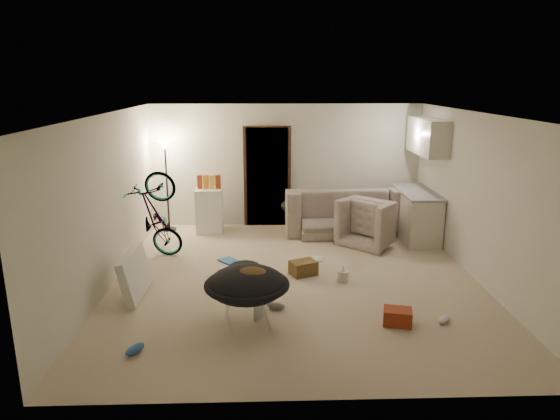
{
  "coord_description": "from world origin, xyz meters",
  "views": [
    {
      "loc": [
        -0.48,
        -7.13,
        2.98
      ],
      "look_at": [
        -0.22,
        0.6,
        0.94
      ],
      "focal_mm": 32.0,
      "sensor_mm": 36.0,
      "label": 1
    }
  ],
  "objects_px": {
    "mini_fridge": "(209,210)",
    "kitchen_counter": "(415,215)",
    "floor_lamp": "(166,166)",
    "bicycle": "(157,234)",
    "saucer_chair": "(247,292)",
    "drink_case_a": "(303,268)",
    "drink_case_b": "(397,317)",
    "tv_box": "(135,274)",
    "armchair": "(374,226)",
    "sofa": "(342,215)",
    "juicer": "(343,275)"
  },
  "relations": [
    {
      "from": "mini_fridge",
      "to": "drink_case_a",
      "type": "distance_m",
      "value": 2.94
    },
    {
      "from": "floor_lamp",
      "to": "drink_case_b",
      "type": "xyz_separation_m",
      "value": [
        3.58,
        -4.15,
        -1.21
      ]
    },
    {
      "from": "floor_lamp",
      "to": "bicycle",
      "type": "relative_size",
      "value": 1.17
    },
    {
      "from": "mini_fridge",
      "to": "kitchen_counter",
      "type": "bearing_deg",
      "value": -9.25
    },
    {
      "from": "floor_lamp",
      "to": "mini_fridge",
      "type": "height_order",
      "value": "floor_lamp"
    },
    {
      "from": "floor_lamp",
      "to": "mini_fridge",
      "type": "distance_m",
      "value": 1.21
    },
    {
      "from": "kitchen_counter",
      "to": "drink_case_a",
      "type": "height_order",
      "value": "kitchen_counter"
    },
    {
      "from": "sofa",
      "to": "saucer_chair",
      "type": "xyz_separation_m",
      "value": [
        -1.78,
        -3.9,
        0.11
      ]
    },
    {
      "from": "kitchen_counter",
      "to": "bicycle",
      "type": "relative_size",
      "value": 0.97
    },
    {
      "from": "mini_fridge",
      "to": "drink_case_a",
      "type": "relative_size",
      "value": 2.24
    },
    {
      "from": "floor_lamp",
      "to": "drink_case_a",
      "type": "xyz_separation_m",
      "value": [
        2.53,
        -2.48,
        -1.2
      ]
    },
    {
      "from": "kitchen_counter",
      "to": "saucer_chair",
      "type": "bearing_deg",
      "value": -132.1
    },
    {
      "from": "kitchen_counter",
      "to": "bicycle",
      "type": "bearing_deg",
      "value": -168.69
    },
    {
      "from": "kitchen_counter",
      "to": "sofa",
      "type": "relative_size",
      "value": 0.65
    },
    {
      "from": "sofa",
      "to": "saucer_chair",
      "type": "height_order",
      "value": "saucer_chair"
    },
    {
      "from": "kitchen_counter",
      "to": "drink_case_a",
      "type": "xyz_separation_m",
      "value": [
        -2.3,
        -1.83,
        -0.33
      ]
    },
    {
      "from": "kitchen_counter",
      "to": "sofa",
      "type": "xyz_separation_m",
      "value": [
        -1.34,
        0.45,
        -0.1
      ]
    },
    {
      "from": "sofa",
      "to": "armchair",
      "type": "distance_m",
      "value": 0.87
    },
    {
      "from": "drink_case_b",
      "to": "kitchen_counter",
      "type": "bearing_deg",
      "value": 84.22
    },
    {
      "from": "juicer",
      "to": "drink_case_b",
      "type": "bearing_deg",
      "value": -71.18
    },
    {
      "from": "sofa",
      "to": "drink_case_b",
      "type": "relative_size",
      "value": 6.63
    },
    {
      "from": "sofa",
      "to": "bicycle",
      "type": "relative_size",
      "value": 1.48
    },
    {
      "from": "floor_lamp",
      "to": "kitchen_counter",
      "type": "height_order",
      "value": "floor_lamp"
    },
    {
      "from": "floor_lamp",
      "to": "saucer_chair",
      "type": "bearing_deg",
      "value": -67.4
    },
    {
      "from": "bicycle",
      "to": "drink_case_a",
      "type": "distance_m",
      "value": 2.61
    },
    {
      "from": "drink_case_a",
      "to": "juicer",
      "type": "height_order",
      "value": "juicer"
    },
    {
      "from": "sofa",
      "to": "juicer",
      "type": "distance_m",
      "value": 2.61
    },
    {
      "from": "saucer_chair",
      "to": "drink_case_b",
      "type": "height_order",
      "value": "saucer_chair"
    },
    {
      "from": "mini_fridge",
      "to": "tv_box",
      "type": "height_order",
      "value": "mini_fridge"
    },
    {
      "from": "kitchen_counter",
      "to": "juicer",
      "type": "distance_m",
      "value": 2.75
    },
    {
      "from": "saucer_chair",
      "to": "drink_case_b",
      "type": "relative_size",
      "value": 3.03
    },
    {
      "from": "drink_case_b",
      "to": "juicer",
      "type": "bearing_deg",
      "value": 122.63
    },
    {
      "from": "bicycle",
      "to": "tv_box",
      "type": "xyz_separation_m",
      "value": [
        0.0,
        -1.57,
        -0.09
      ]
    },
    {
      "from": "mini_fridge",
      "to": "drink_case_b",
      "type": "distance_m",
      "value": 4.91
    },
    {
      "from": "floor_lamp",
      "to": "mini_fridge",
      "type": "bearing_deg",
      "value": -6.82
    },
    {
      "from": "kitchen_counter",
      "to": "bicycle",
      "type": "distance_m",
      "value": 4.82
    },
    {
      "from": "bicycle",
      "to": "juicer",
      "type": "distance_m",
      "value": 3.25
    },
    {
      "from": "floor_lamp",
      "to": "kitchen_counter",
      "type": "bearing_deg",
      "value": -7.66
    },
    {
      "from": "armchair",
      "to": "saucer_chair",
      "type": "bearing_deg",
      "value": 97.24
    },
    {
      "from": "kitchen_counter",
      "to": "mini_fridge",
      "type": "height_order",
      "value": "kitchen_counter"
    },
    {
      "from": "floor_lamp",
      "to": "drink_case_b",
      "type": "bearing_deg",
      "value": -49.22
    },
    {
      "from": "mini_fridge",
      "to": "saucer_chair",
      "type": "bearing_deg",
      "value": -79.11
    },
    {
      "from": "floor_lamp",
      "to": "bicycle",
      "type": "distance_m",
      "value": 1.83
    },
    {
      "from": "sofa",
      "to": "saucer_chair",
      "type": "relative_size",
      "value": 2.19
    },
    {
      "from": "mini_fridge",
      "to": "juicer",
      "type": "xyz_separation_m",
      "value": [
        2.28,
        -2.67,
        -0.34
      ]
    },
    {
      "from": "sofa",
      "to": "bicycle",
      "type": "xyz_separation_m",
      "value": [
        -3.39,
        -1.4,
        0.07
      ]
    },
    {
      "from": "floor_lamp",
      "to": "sofa",
      "type": "height_order",
      "value": "floor_lamp"
    },
    {
      "from": "saucer_chair",
      "to": "tv_box",
      "type": "bearing_deg",
      "value": 149.74
    },
    {
      "from": "kitchen_counter",
      "to": "tv_box",
      "type": "distance_m",
      "value": 5.36
    },
    {
      "from": "drink_case_b",
      "to": "saucer_chair",
      "type": "bearing_deg",
      "value": -167.73
    }
  ]
}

